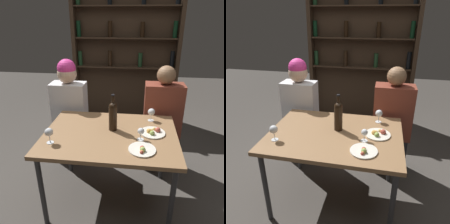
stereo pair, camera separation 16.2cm
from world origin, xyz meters
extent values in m
plane|color=#47423D|center=(0.00, 0.00, 0.00)|extent=(10.00, 10.00, 0.00)
cube|color=olive|center=(0.00, 0.00, 0.75)|extent=(1.19, 0.87, 0.04)
cylinder|color=#2D2D30|center=(-0.53, -0.37, 0.36)|extent=(0.04, 0.04, 0.73)
cylinder|color=#2D2D30|center=(0.53, -0.37, 0.36)|extent=(0.04, 0.04, 0.73)
cylinder|color=#2D2D30|center=(-0.53, 0.37, 0.36)|extent=(0.04, 0.04, 0.73)
cylinder|color=#2D2D30|center=(0.53, 0.37, 0.36)|extent=(0.04, 0.04, 0.73)
cube|color=#38281C|center=(0.00, 2.01, 1.01)|extent=(1.66, 0.02, 2.01)
cube|color=#38281C|center=(-0.83, 1.91, 1.01)|extent=(0.06, 0.18, 2.01)
cube|color=#38281C|center=(0.83, 1.91, 1.01)|extent=(0.06, 0.18, 2.01)
cube|color=#38281C|center=(0.00, 1.91, 0.95)|extent=(1.58, 0.18, 0.02)
cylinder|color=#19381E|center=(-0.75, 1.90, 1.08)|extent=(0.07, 0.07, 0.23)
cylinder|color=black|center=(-0.25, 1.90, 1.08)|extent=(0.07, 0.07, 0.25)
cylinder|color=#19381E|center=(0.24, 1.91, 1.07)|extent=(0.07, 0.07, 0.22)
cylinder|color=black|center=(0.75, 1.90, 1.09)|extent=(0.07, 0.07, 0.26)
cube|color=#38281C|center=(0.00, 1.91, 1.41)|extent=(1.58, 0.18, 0.02)
cylinder|color=black|center=(-0.75, 1.91, 1.54)|extent=(0.07, 0.07, 0.24)
cylinder|color=black|center=(-0.25, 1.91, 1.54)|extent=(0.07, 0.07, 0.24)
cylinder|color=black|center=(0.25, 1.91, 1.53)|extent=(0.07, 0.07, 0.23)
cylinder|color=black|center=(0.75, 1.90, 1.54)|extent=(0.07, 0.07, 0.24)
cube|color=#38281C|center=(0.00, 1.91, 1.86)|extent=(1.58, 0.18, 0.02)
cylinder|color=black|center=(0.02, 0.07, 0.88)|extent=(0.08, 0.08, 0.23)
sphere|color=black|center=(0.02, 0.07, 0.99)|extent=(0.08, 0.08, 0.08)
cylinder|color=black|center=(0.02, 0.07, 1.05)|extent=(0.03, 0.03, 0.10)
cylinder|color=black|center=(0.02, 0.07, 1.10)|extent=(0.03, 0.03, 0.01)
cylinder|color=silver|center=(0.37, 0.30, 0.77)|extent=(0.06, 0.06, 0.00)
cylinder|color=silver|center=(0.37, 0.30, 0.80)|extent=(0.01, 0.01, 0.07)
sphere|color=silver|center=(0.37, 0.30, 0.86)|extent=(0.07, 0.07, 0.07)
cylinder|color=silver|center=(-0.47, -0.22, 0.77)|extent=(0.06, 0.06, 0.00)
cylinder|color=silver|center=(-0.47, -0.22, 0.81)|extent=(0.01, 0.01, 0.08)
sphere|color=silver|center=(-0.47, -0.22, 0.87)|extent=(0.07, 0.07, 0.07)
cylinder|color=silver|center=(0.27, -0.08, 0.77)|extent=(0.06, 0.06, 0.00)
cylinder|color=silver|center=(0.27, -0.08, 0.80)|extent=(0.01, 0.01, 0.06)
sphere|color=silver|center=(0.27, -0.08, 0.85)|extent=(0.06, 0.06, 0.06)
cylinder|color=silver|center=(0.28, -0.24, 0.77)|extent=(0.22, 0.22, 0.01)
sphere|color=#B74C3D|center=(0.28, -0.30, 0.79)|extent=(0.03, 0.03, 0.03)
sphere|color=#B74C3D|center=(0.28, -0.24, 0.79)|extent=(0.04, 0.04, 0.04)
sphere|color=#99B256|center=(0.29, -0.27, 0.79)|extent=(0.04, 0.04, 0.04)
sphere|color=gold|center=(0.28, -0.28, 0.79)|extent=(0.03, 0.03, 0.03)
cylinder|color=silver|center=(0.38, 0.04, 0.77)|extent=(0.22, 0.22, 0.01)
sphere|color=#E5BC66|center=(0.39, 0.09, 0.79)|extent=(0.03, 0.03, 0.03)
sphere|color=gold|center=(0.34, 0.04, 0.79)|extent=(0.04, 0.04, 0.04)
sphere|color=#E5BC66|center=(0.36, 0.04, 0.79)|extent=(0.04, 0.04, 0.04)
sphere|color=#B74C3D|center=(0.42, 0.06, 0.79)|extent=(0.05, 0.05, 0.05)
sphere|color=#99B256|center=(0.37, 0.00, 0.79)|extent=(0.04, 0.04, 0.04)
cube|color=#26262B|center=(-0.56, 0.60, 0.23)|extent=(0.35, 0.22, 0.45)
cube|color=white|center=(-0.56, 0.60, 0.74)|extent=(0.39, 0.22, 0.58)
sphere|color=beige|center=(-0.56, 0.60, 1.14)|extent=(0.22, 0.22, 0.22)
sphere|color=#EA3893|center=(-0.56, 0.60, 1.20)|extent=(0.20, 0.20, 0.20)
cube|color=#26262B|center=(0.52, 0.60, 0.23)|extent=(0.38, 0.22, 0.45)
cube|color=brown|center=(0.52, 0.60, 0.76)|extent=(0.42, 0.22, 0.61)
sphere|color=#8C6647|center=(0.52, 0.60, 1.16)|extent=(0.20, 0.20, 0.20)
camera|label=1|loc=(0.22, -1.70, 1.74)|focal=35.00mm
camera|label=2|loc=(0.38, -1.67, 1.74)|focal=35.00mm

